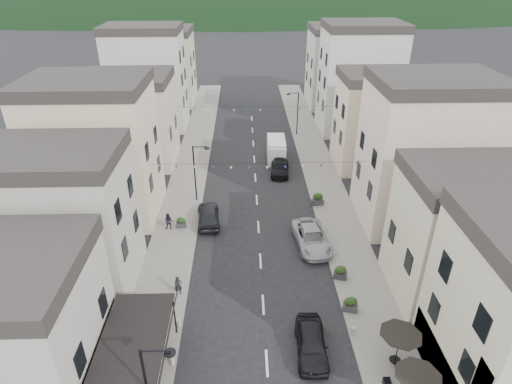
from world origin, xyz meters
The scene contains 25 objects.
sidewalk_left centered at (-7.50, 32.00, 0.06)m, with size 4.00×76.00×0.12m, color slate.
sidewalk_right centered at (7.50, 32.00, 0.06)m, with size 4.00×76.00×0.12m, color slate.
boutique_awning centered at (-7.25, 5.00, 3.11)m, with size 3.77×7.50×3.28m.
buildings_row_left centered at (-14.50, 37.75, 6.12)m, with size 10.20×54.16×14.00m.
buildings_row_right centered at (14.50, 36.59, 6.32)m, with size 10.20×54.16×14.50m.
cafe_terrace centered at (7.70, 2.80, 2.36)m, with size 2.50×8.10×2.53m.
streetlamp_left_near centered at (-5.82, 2.00, 3.70)m, with size 1.70×0.56×6.00m.
streetlamp_left_far centered at (-5.82, 26.00, 3.70)m, with size 1.70×0.56×6.00m.
streetlamp_right_far centered at (5.82, 44.00, 3.70)m, with size 1.70×0.56×6.00m.
bollards centered at (0.00, 5.50, 0.42)m, with size 11.66×10.26×0.60m.
bunting_near centered at (0.00, 22.00, 5.65)m, with size 19.00×0.28×0.62m.
bunting_far centered at (0.00, 38.00, 5.65)m, with size 19.00×0.28×0.62m.
parked_car_a centered at (2.80, 6.78, 0.78)m, with size 1.85×4.61×1.57m, color black.
parked_car_b centered at (4.34, 17.81, 0.72)m, with size 1.52×4.36×1.44m, color #303033.
parked_car_c centered at (4.42, 18.02, 0.79)m, with size 2.63×5.70×1.59m, color #9B9EA4.
parked_car_d centered at (2.82, 32.17, 0.71)m, with size 1.98×4.88×1.42m, color black.
parked_car_e centered at (-4.60, 21.91, 0.83)m, with size 1.96×4.87×1.66m, color black.
delivery_van centered at (2.69, 36.22, 1.27)m, with size 2.30×5.46×2.59m.
pedestrian_a centered at (-6.12, 12.17, 0.89)m, with size 0.56×0.37×1.54m, color black.
pedestrian_b centered at (-8.07, 20.67, 0.94)m, with size 0.80×0.62×1.64m, color #261F2A.
planter_la centered at (-7.35, 7.70, 0.66)m, with size 1.09×0.75×1.11m.
planter_lb centered at (-7.02, 21.02, 0.61)m, with size 0.96×0.59×1.02m.
planter_ra centered at (6.00, 13.56, 0.67)m, with size 1.12×0.81×1.13m.
planter_rb centered at (6.00, 10.17, 0.68)m, with size 1.14×0.83×1.14m.
planter_rc centered at (6.00, 24.72, 0.73)m, with size 1.21×0.79×1.27m.
Camera 1 is at (-1.18, -11.76, 21.73)m, focal length 30.00 mm.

